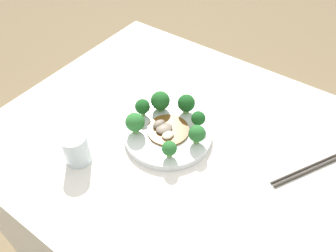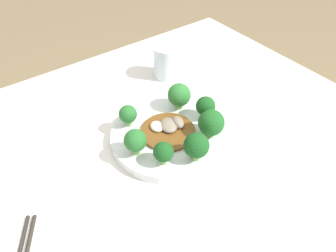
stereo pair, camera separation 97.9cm
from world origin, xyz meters
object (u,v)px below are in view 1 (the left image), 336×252
(plate, at_px, (168,133))
(broccoli_east, at_px, (197,134))
(broccoli_northeast, at_px, (198,119))
(drinking_glass, at_px, (76,149))
(broccoli_north, at_px, (186,103))
(broccoli_southwest, at_px, (135,123))
(broccoli_southeast, at_px, (169,149))
(chopsticks, at_px, (309,169))
(broccoli_northwest, at_px, (160,101))
(stirfry_center, at_px, (166,129))
(broccoli_west, at_px, (143,107))

(plate, bearing_deg, broccoli_east, 6.36)
(broccoli_northeast, height_order, drinking_glass, drinking_glass)
(broccoli_north, xyz_separation_m, broccoli_southwest, (-0.07, -0.15, 0.00))
(broccoli_east, distance_m, broccoli_southeast, 0.09)
(broccoli_southeast, bearing_deg, chopsticks, 30.85)
(broccoli_east, distance_m, drinking_glass, 0.33)
(broccoli_northeast, bearing_deg, chopsticks, 9.37)
(broccoli_northwest, distance_m, broccoli_southeast, 0.19)
(broccoli_northwest, xyz_separation_m, drinking_glass, (-0.08, -0.27, -0.01))
(plate, bearing_deg, broccoli_southeast, -52.53)
(broccoli_southeast, height_order, stirfry_center, broccoli_southeast)
(stirfry_center, bearing_deg, broccoli_west, 172.08)
(broccoli_north, bearing_deg, broccoli_northwest, -153.90)
(broccoli_northeast, distance_m, broccoli_west, 0.17)
(plate, xyz_separation_m, broccoli_north, (-0.00, 0.10, 0.05))
(broccoli_northeast, distance_m, chopsticks, 0.33)
(broccoli_east, xyz_separation_m, broccoli_southwest, (-0.16, -0.07, 0.00))
(broccoli_north, height_order, broccoli_southwest, broccoli_southwest)
(broccoli_northwest, distance_m, broccoli_southwest, 0.12)
(broccoli_west, distance_m, broccoli_southwest, 0.07)
(broccoli_northeast, relative_size, broccoli_southeast, 1.00)
(broccoli_northwest, xyz_separation_m, broccoli_west, (-0.03, -0.05, -0.00))
(broccoli_southwest, bearing_deg, drinking_glass, -115.49)
(broccoli_northeast, relative_size, broccoli_north, 0.83)
(drinking_glass, xyz_separation_m, chopsticks, (0.53, 0.33, -0.04))
(broccoli_east, relative_size, broccoli_northwest, 0.93)
(broccoli_southeast, xyz_separation_m, stirfry_center, (-0.06, 0.07, -0.02))
(broccoli_north, bearing_deg, broccoli_east, -43.27)
(broccoli_northeast, distance_m, broccoli_southwest, 0.18)
(chopsticks, bearing_deg, broccoli_north, -176.41)
(broccoli_east, height_order, broccoli_southeast, broccoli_east)
(chopsticks, bearing_deg, broccoli_west, -167.15)
(broccoli_southeast, distance_m, drinking_glass, 0.25)
(broccoli_east, xyz_separation_m, broccoli_southeast, (-0.03, -0.08, -0.00))
(plate, xyz_separation_m, broccoli_southwest, (-0.07, -0.06, 0.05))
(broccoli_north, relative_size, drinking_glass, 0.69)
(broccoli_east, bearing_deg, plate, -173.64)
(stirfry_center, bearing_deg, broccoli_southwest, -143.33)
(broccoli_northwest, relative_size, stirfry_center, 0.53)
(broccoli_east, bearing_deg, broccoli_northwest, 162.65)
(broccoli_southwest, bearing_deg, stirfry_center, 36.67)
(broccoli_west, bearing_deg, broccoli_northwest, 60.98)
(broccoli_northeast, xyz_separation_m, stirfry_center, (-0.06, -0.07, -0.02))
(plate, height_order, broccoli_north, broccoli_north)
(broccoli_northwest, xyz_separation_m, chopsticks, (0.45, 0.06, -0.05))
(broccoli_northeast, xyz_separation_m, broccoli_northwest, (-0.13, -0.01, 0.00))
(broccoli_north, xyz_separation_m, broccoli_southeast, (0.06, -0.17, -0.01))
(broccoli_southeast, bearing_deg, broccoli_east, 68.49)
(broccoli_northwest, distance_m, drinking_glass, 0.29)
(broccoli_east, bearing_deg, drinking_glass, -136.96)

